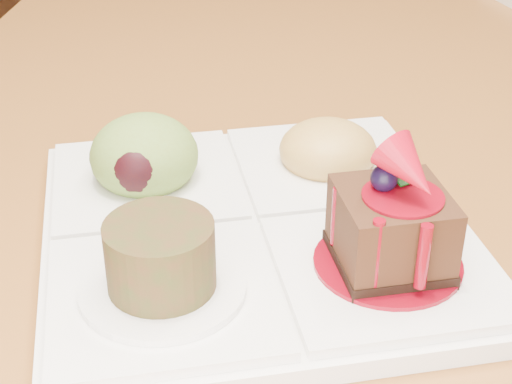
{
  "coord_description": "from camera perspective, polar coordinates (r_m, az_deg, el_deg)",
  "views": [
    {
      "loc": [
        -0.17,
        -0.79,
        1.01
      ],
      "look_at": [
        -0.2,
        -0.4,
        0.79
      ],
      "focal_mm": 55.0,
      "sensor_mm": 36.0,
      "label": 1
    }
  ],
  "objects": [
    {
      "name": "dining_table",
      "position": [
        0.87,
        15.25,
        7.23
      ],
      "size": [
        1.0,
        1.8,
        0.75
      ],
      "color": "brown",
      "rests_on": "ground"
    },
    {
      "name": "sampler_plate",
      "position": [
        0.46,
        -0.29,
        -1.44
      ],
      "size": [
        0.3,
        0.3,
        0.1
      ],
      "rotation": [
        0.0,
        0.0,
        0.27
      ],
      "color": "white",
      "rests_on": "dining_table"
    }
  ]
}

